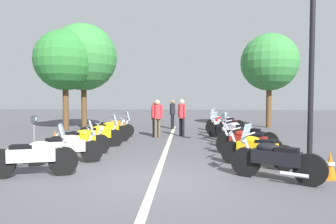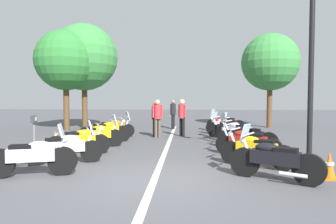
{
  "view_description": "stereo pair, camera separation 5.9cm",
  "coord_description": "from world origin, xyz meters",
  "px_view_note": "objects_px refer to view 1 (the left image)",
  "views": [
    {
      "loc": [
        -6.45,
        -0.66,
        1.83
      ],
      "look_at": [
        5.09,
        0.0,
        1.28
      ],
      "focal_mm": 31.73,
      "sensor_mm": 36.0,
      "label": 1
    },
    {
      "loc": [
        -6.45,
        -0.71,
        1.83
      ],
      "look_at": [
        5.09,
        0.0,
        1.28
      ],
      "focal_mm": 31.73,
      "sensor_mm": 36.0,
      "label": 2
    }
  ],
  "objects_px": {
    "motorcycle_left_row_5": "(112,128)",
    "motorcycle_right_row_1": "(256,150)",
    "motorcycle_left_row_3": "(96,135)",
    "motorcycle_right_row_2": "(247,142)",
    "roadside_tree_0": "(83,57)",
    "roadside_tree_1": "(269,62)",
    "motorcycle_right_row_3": "(246,136)",
    "bystander_3": "(173,112)",
    "motorcycle_left_row_1": "(65,147)",
    "motorcycle_right_row_6": "(225,126)",
    "roadside_tree_2": "(65,60)",
    "traffic_cone_0": "(330,166)",
    "motorcycle_right_row_0": "(275,159)",
    "traffic_cone_2": "(273,141)",
    "bystander_2": "(155,116)",
    "bystander_0": "(157,115)",
    "motorcycle_left_row_2": "(79,141)",
    "parking_meter": "(34,129)",
    "motorcycle_right_row_4": "(237,131)",
    "traffic_cone_1": "(55,139)",
    "motorcycle_left_row_0": "(34,156)",
    "motorcycle_right_row_7": "(225,123)",
    "street_lamp_twin_globe": "(312,40)",
    "motorcycle_left_row_4": "(105,131)",
    "motorcycle_right_row_5": "(228,128)"
  },
  "relations": [
    {
      "from": "roadside_tree_2",
      "to": "motorcycle_right_row_1",
      "type": "bearing_deg",
      "value": -134.53
    },
    {
      "from": "motorcycle_right_row_4",
      "to": "traffic_cone_1",
      "type": "xyz_separation_m",
      "value": [
        -1.51,
        6.95,
        -0.18
      ]
    },
    {
      "from": "motorcycle_left_row_1",
      "to": "motorcycle_right_row_6",
      "type": "relative_size",
      "value": 1.05
    },
    {
      "from": "motorcycle_right_row_3",
      "to": "bystander_3",
      "type": "distance_m",
      "value": 7.4
    },
    {
      "from": "motorcycle_left_row_2",
      "to": "bystander_2",
      "type": "height_order",
      "value": "bystander_2"
    },
    {
      "from": "motorcycle_right_row_4",
      "to": "roadside_tree_1",
      "type": "bearing_deg",
      "value": -75.16
    },
    {
      "from": "traffic_cone_2",
      "to": "bystander_2",
      "type": "xyz_separation_m",
      "value": [
        3.0,
        4.57,
        0.69
      ]
    },
    {
      "from": "motorcycle_right_row_3",
      "to": "traffic_cone_2",
      "type": "xyz_separation_m",
      "value": [
        0.11,
        -0.99,
        -0.17
      ]
    },
    {
      "from": "motorcycle_left_row_3",
      "to": "traffic_cone_1",
      "type": "height_order",
      "value": "motorcycle_left_row_3"
    },
    {
      "from": "street_lamp_twin_globe",
      "to": "roadside_tree_1",
      "type": "relative_size",
      "value": 0.86
    },
    {
      "from": "motorcycle_left_row_3",
      "to": "roadside_tree_0",
      "type": "distance_m",
      "value": 8.26
    },
    {
      "from": "motorcycle_left_row_3",
      "to": "motorcycle_right_row_2",
      "type": "bearing_deg",
      "value": -42.37
    },
    {
      "from": "motorcycle_left_row_3",
      "to": "roadside_tree_1",
      "type": "bearing_deg",
      "value": 14.98
    },
    {
      "from": "motorcycle_right_row_4",
      "to": "bystander_0",
      "type": "xyz_separation_m",
      "value": [
        1.42,
        3.41,
        0.56
      ]
    },
    {
      "from": "motorcycle_right_row_7",
      "to": "roadside_tree_0",
      "type": "xyz_separation_m",
      "value": [
        1.31,
        8.2,
        3.77
      ]
    },
    {
      "from": "parking_meter",
      "to": "roadside_tree_0",
      "type": "bearing_deg",
      "value": 99.71
    },
    {
      "from": "motorcycle_right_row_1",
      "to": "motorcycle_right_row_5",
      "type": "relative_size",
      "value": 1.0
    },
    {
      "from": "motorcycle_right_row_3",
      "to": "motorcycle_left_row_5",
      "type": "bearing_deg",
      "value": 3.25
    },
    {
      "from": "bystander_3",
      "to": "bystander_2",
      "type": "bearing_deg",
      "value": -84.55
    },
    {
      "from": "motorcycle_right_row_2",
      "to": "roadside_tree_1",
      "type": "distance_m",
      "value": 10.44
    },
    {
      "from": "motorcycle_left_row_4",
      "to": "traffic_cone_2",
      "type": "height_order",
      "value": "motorcycle_left_row_4"
    },
    {
      "from": "motorcycle_left_row_3",
      "to": "roadside_tree_1",
      "type": "xyz_separation_m",
      "value": [
        7.97,
        -8.45,
        3.54
      ]
    },
    {
      "from": "roadside_tree_0",
      "to": "roadside_tree_1",
      "type": "height_order",
      "value": "roadside_tree_0"
    },
    {
      "from": "motorcycle_left_row_3",
      "to": "traffic_cone_0",
      "type": "bearing_deg",
      "value": -58.63
    },
    {
      "from": "motorcycle_left_row_2",
      "to": "roadside_tree_1",
      "type": "height_order",
      "value": "roadside_tree_1"
    },
    {
      "from": "motorcycle_left_row_0",
      "to": "motorcycle_right_row_7",
      "type": "xyz_separation_m",
      "value": [
        9.57,
        -5.65,
        -0.0
      ]
    },
    {
      "from": "motorcycle_left_row_1",
      "to": "traffic_cone_2",
      "type": "height_order",
      "value": "motorcycle_left_row_1"
    },
    {
      "from": "motorcycle_right_row_2",
      "to": "bystander_2",
      "type": "xyz_separation_m",
      "value": [
        4.4,
        3.35,
        0.53
      ]
    },
    {
      "from": "traffic_cone_0",
      "to": "parking_meter",
      "type": "bearing_deg",
      "value": 76.7
    },
    {
      "from": "bystander_0",
      "to": "motorcycle_right_row_6",
      "type": "bearing_deg",
      "value": -101.15
    },
    {
      "from": "motorcycle_left_row_4",
      "to": "motorcycle_right_row_4",
      "type": "xyz_separation_m",
      "value": [
        0.18,
        -5.42,
        0.0
      ]
    },
    {
      "from": "motorcycle_right_row_7",
      "to": "parking_meter",
      "type": "relative_size",
      "value": 1.54
    },
    {
      "from": "traffic_cone_2",
      "to": "motorcycle_left_row_3",
      "type": "bearing_deg",
      "value": 90.83
    },
    {
      "from": "motorcycle_right_row_3",
      "to": "bystander_0",
      "type": "relative_size",
      "value": 1.13
    },
    {
      "from": "motorcycle_left_row_0",
      "to": "roadside_tree_1",
      "type": "bearing_deg",
      "value": 38.15
    },
    {
      "from": "motorcycle_right_row_2",
      "to": "roadside_tree_2",
      "type": "relative_size",
      "value": 0.34
    },
    {
      "from": "motorcycle_left_row_5",
      "to": "motorcycle_right_row_1",
      "type": "bearing_deg",
      "value": -73.29
    },
    {
      "from": "motorcycle_left_row_5",
      "to": "motorcycle_right_row_2",
      "type": "distance_m",
      "value": 6.63
    },
    {
      "from": "motorcycle_left_row_1",
      "to": "motorcycle_right_row_5",
      "type": "distance_m",
      "value": 7.59
    },
    {
      "from": "motorcycle_left_row_3",
      "to": "motorcycle_right_row_4",
      "type": "distance_m",
      "value": 5.62
    },
    {
      "from": "bystander_2",
      "to": "bystander_3",
      "type": "height_order",
      "value": "bystander_3"
    },
    {
      "from": "roadside_tree_0",
      "to": "motorcycle_right_row_3",
      "type": "bearing_deg",
      "value": -129.62
    },
    {
      "from": "traffic_cone_1",
      "to": "bystander_0",
      "type": "distance_m",
      "value": 4.65
    },
    {
      "from": "motorcycle_right_row_2",
      "to": "motorcycle_right_row_5",
      "type": "bearing_deg",
      "value": -58.82
    },
    {
      "from": "motorcycle_right_row_1",
      "to": "traffic_cone_0",
      "type": "relative_size",
      "value": 2.92
    },
    {
      "from": "motorcycle_right_row_0",
      "to": "traffic_cone_1",
      "type": "distance_m",
      "value": 7.93
    },
    {
      "from": "motorcycle_left_row_2",
      "to": "bystander_2",
      "type": "relative_size",
      "value": 1.13
    },
    {
      "from": "motorcycle_right_row_0",
      "to": "motorcycle_right_row_1",
      "type": "relative_size",
      "value": 1.02
    },
    {
      "from": "roadside_tree_1",
      "to": "motorcycle_right_row_2",
      "type": "bearing_deg",
      "value": 160.83
    },
    {
      "from": "motorcycle_left_row_1",
      "to": "traffic_cone_2",
      "type": "distance_m",
      "value": 7.08
    }
  ]
}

